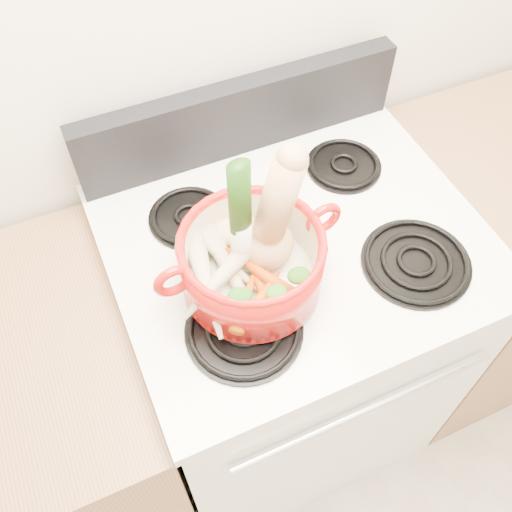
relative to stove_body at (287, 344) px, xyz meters
name	(u,v)px	position (x,y,z in m)	size (l,w,h in m)	color
stove_body	(287,344)	(0.00, 0.00, 0.00)	(0.76, 0.65, 0.92)	white
cooktop	(296,242)	(0.00, 0.00, 0.47)	(0.78, 0.67, 0.03)	white
control_backsplash	(240,117)	(0.00, 0.30, 0.58)	(0.76, 0.05, 0.18)	black
oven_handle	(366,409)	(0.00, -0.34, 0.32)	(0.02, 0.02, 0.60)	silver
burner_front_left	(244,329)	(-0.19, -0.16, 0.50)	(0.22, 0.22, 0.02)	black
burner_front_right	(416,261)	(0.19, -0.16, 0.50)	(0.22, 0.22, 0.02)	black
burner_back_left	(189,216)	(-0.19, 0.14, 0.50)	(0.17, 0.17, 0.02)	black
burner_back_right	(344,164)	(0.19, 0.14, 0.50)	(0.17, 0.17, 0.02)	black
dutch_oven	(252,263)	(-0.14, -0.08, 0.57)	(0.27, 0.27, 0.13)	#AC130E
pot_handle_left	(173,281)	(-0.29, -0.09, 0.62)	(0.07, 0.07, 0.02)	#AC130E
pot_handle_right	(323,218)	(0.01, -0.07, 0.62)	(0.07, 0.07, 0.02)	#AC130E
squash	(269,217)	(-0.09, -0.05, 0.66)	(0.11, 0.11, 0.26)	tan
leek	(241,220)	(-0.15, -0.05, 0.68)	(0.04, 0.04, 0.28)	silver
ginger	(232,233)	(-0.14, 0.01, 0.56)	(0.09, 0.07, 0.05)	tan
parsnip_0	(231,272)	(-0.18, -0.07, 0.56)	(0.04, 0.04, 0.23)	beige
parsnip_1	(206,284)	(-0.23, -0.08, 0.57)	(0.04, 0.04, 0.21)	beige
parsnip_2	(224,256)	(-0.18, -0.04, 0.57)	(0.04, 0.04, 0.18)	beige
parsnip_3	(218,279)	(-0.21, -0.09, 0.58)	(0.04, 0.04, 0.19)	beige
carrot_0	(263,293)	(-0.14, -0.13, 0.55)	(0.03, 0.03, 0.14)	#BA5809
carrot_1	(246,300)	(-0.17, -0.14, 0.56)	(0.03, 0.03, 0.13)	#CB610A
carrot_2	(260,274)	(-0.13, -0.10, 0.57)	(0.03, 0.03, 0.17)	#D1450A
carrot_3	(261,299)	(-0.15, -0.15, 0.57)	(0.03, 0.03, 0.13)	#D8540A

